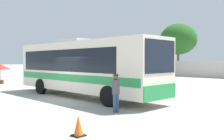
% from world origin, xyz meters
% --- Properties ---
extents(ground_plane, '(300.00, 300.00, 0.00)m').
position_xyz_m(ground_plane, '(0.00, 10.00, 0.00)').
color(ground_plane, '#A3A099').
extents(coach_bus_cream_green, '(11.67, 2.87, 3.67)m').
position_xyz_m(coach_bus_cream_green, '(-0.25, 1.64, 1.96)').
color(coach_bus_cream_green, silver).
rests_on(coach_bus_cream_green, ground_plane).
extents(attendant_by_bus_door, '(0.35, 0.35, 1.68)m').
position_xyz_m(attendant_by_bus_door, '(4.69, -0.42, 0.96)').
color(attendant_by_bus_door, '#33476B').
rests_on(attendant_by_bus_door, ground_plane).
extents(vendor_umbrella_near_gate_red, '(2.06, 2.06, 1.98)m').
position_xyz_m(vendor_umbrella_near_gate_red, '(-13.37, 1.67, 1.65)').
color(vendor_umbrella_near_gate_red, gray).
rests_on(vendor_umbrella_near_gate_red, ground_plane).
extents(parked_car_leftmost_black, '(4.14, 2.12, 1.41)m').
position_xyz_m(parked_car_leftmost_black, '(-13.87, 21.65, 0.76)').
color(parked_car_leftmost_black, black).
rests_on(parked_car_leftmost_black, ground_plane).
extents(parked_car_second_white, '(4.49, 2.28, 1.53)m').
position_xyz_m(parked_car_second_white, '(-8.48, 21.17, 0.81)').
color(parked_car_second_white, silver).
rests_on(parked_car_second_white, ground_plane).
extents(roadside_tree_left, '(3.67, 3.67, 5.45)m').
position_xyz_m(roadside_tree_left, '(-16.67, 30.74, 3.87)').
color(roadside_tree_left, brown).
rests_on(roadside_tree_left, ground_plane).
extents(roadside_tree_midleft, '(5.80, 5.80, 8.21)m').
position_xyz_m(roadside_tree_midleft, '(-8.69, 27.81, 5.74)').
color(roadside_tree_midleft, brown).
rests_on(roadside_tree_midleft, ground_plane).
extents(traffic_cone_on_apron, '(0.36, 0.36, 0.64)m').
position_xyz_m(traffic_cone_on_apron, '(6.35, -3.77, 0.31)').
color(traffic_cone_on_apron, black).
rests_on(traffic_cone_on_apron, ground_plane).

